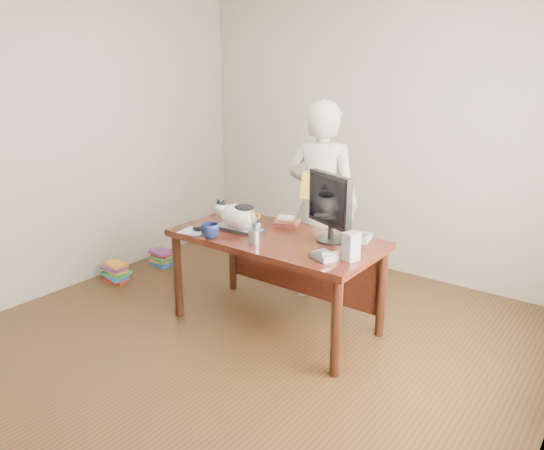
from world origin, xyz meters
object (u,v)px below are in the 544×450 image
(speaker, at_px, (351,246))
(baseball, at_px, (353,242))
(desk, at_px, (282,251))
(calculator, at_px, (361,237))
(pen_cup, at_px, (255,235))
(book_stack, at_px, (287,222))
(cat, at_px, (237,215))
(book_pile_a, at_px, (116,272))
(keyboard, at_px, (239,229))
(mouse, at_px, (197,229))
(phone, at_px, (325,256))
(book_pile_b, at_px, (162,258))
(monitor, at_px, (330,204))
(person, at_px, (322,203))
(coffee_mug, at_px, (210,231))

(speaker, distance_m, baseball, 0.25)
(desk, distance_m, calculator, 0.63)
(desk, height_order, pen_cup, pen_cup)
(speaker, bearing_deg, baseball, 132.79)
(baseball, distance_m, book_stack, 0.70)
(cat, xyz_separation_m, book_pile_a, (-1.42, -0.14, -0.79))
(desk, relative_size, speaker, 8.36)
(book_stack, bearing_deg, cat, -142.85)
(keyboard, xyz_separation_m, mouse, (-0.24, -0.22, 0.01))
(phone, xyz_separation_m, book_pile_b, (-2.27, 0.55, -0.70))
(keyboard, bearing_deg, book_stack, 51.92)
(mouse, relative_size, book_pile_b, 0.38)
(pen_cup, bearing_deg, baseball, 27.92)
(monitor, distance_m, book_pile_a, 2.36)
(cat, relative_size, person, 0.24)
(baseball, relative_size, person, 0.05)
(phone, height_order, calculator, phone)
(keyboard, distance_m, phone, 0.88)
(pen_cup, xyz_separation_m, coffee_mug, (-0.35, -0.11, -0.01))
(keyboard, height_order, person, person)
(baseball, bearing_deg, pen_cup, -152.08)
(mouse, xyz_separation_m, person, (0.56, 0.94, 0.10))
(coffee_mug, height_order, person, person)
(monitor, xyz_separation_m, speaker, (0.31, -0.24, -0.19))
(monitor, relative_size, mouse, 5.16)
(keyboard, height_order, mouse, mouse)
(desk, height_order, keyboard, keyboard)
(book_pile_a, bearing_deg, book_pile_b, 86.87)
(cat, relative_size, book_stack, 1.79)
(baseball, xyz_separation_m, book_pile_b, (-2.32, 0.24, -0.72))
(cat, bearing_deg, keyboard, 8.36)
(keyboard, height_order, monitor, monitor)
(keyboard, xyz_separation_m, speaker, (1.02, -0.05, 0.08))
(monitor, bearing_deg, baseball, 17.73)
(mouse, bearing_deg, pen_cup, -3.40)
(calculator, bearing_deg, speaker, -84.13)
(book_stack, bearing_deg, calculator, -14.63)
(pen_cup, relative_size, phone, 1.20)
(cat, distance_m, person, 0.79)
(speaker, relative_size, person, 0.11)
(keyboard, relative_size, monitor, 0.85)
(monitor, xyz_separation_m, calculator, (0.18, 0.16, -0.26))
(pen_cup, height_order, book_pile_a, pen_cup)
(calculator, bearing_deg, desk, -172.36)
(keyboard, xyz_separation_m, baseball, (0.92, 0.17, 0.03))
(phone, distance_m, book_stack, 0.79)
(coffee_mug, relative_size, calculator, 0.67)
(monitor, bearing_deg, speaker, -14.50)
(coffee_mug, distance_m, phone, 0.94)
(speaker, xyz_separation_m, person, (-0.70, 0.77, 0.02))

